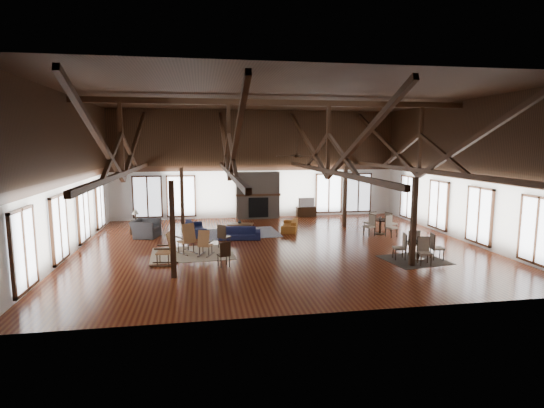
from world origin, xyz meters
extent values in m
plane|color=brown|center=(0.00, 0.00, 0.00)|extent=(16.00, 16.00, 0.00)
cube|color=black|center=(0.00, 0.00, 6.00)|extent=(16.00, 14.00, 0.02)
cube|color=silver|center=(0.00, 7.00, 3.00)|extent=(16.00, 0.02, 6.00)
cube|color=silver|center=(0.00, -7.00, 3.00)|extent=(16.00, 0.02, 6.00)
cube|color=silver|center=(-8.00, 0.00, 3.00)|extent=(0.02, 14.00, 6.00)
cube|color=silver|center=(8.00, 0.00, 3.00)|extent=(0.02, 14.00, 6.00)
cube|color=#311C0D|center=(0.00, 0.00, 5.75)|extent=(15.60, 0.18, 0.22)
cube|color=#311C0D|center=(-6.00, 0.00, 3.05)|extent=(0.16, 13.70, 0.18)
cube|color=#311C0D|center=(-6.00, 0.00, 4.40)|extent=(0.14, 0.14, 2.70)
cube|color=#311C0D|center=(-6.00, 3.50, 4.28)|extent=(0.15, 7.07, 3.12)
cube|color=#311C0D|center=(-6.00, -3.50, 4.28)|extent=(0.15, 7.07, 3.12)
cube|color=#311C0D|center=(-2.00, 0.00, 3.05)|extent=(0.16, 13.70, 0.18)
cube|color=#311C0D|center=(-2.00, 0.00, 4.40)|extent=(0.14, 0.14, 2.70)
cube|color=#311C0D|center=(-2.00, 3.50, 4.28)|extent=(0.15, 7.07, 3.12)
cube|color=#311C0D|center=(-2.00, -3.50, 4.28)|extent=(0.15, 7.07, 3.12)
cube|color=#311C0D|center=(2.00, 0.00, 3.05)|extent=(0.16, 13.70, 0.18)
cube|color=#311C0D|center=(2.00, 0.00, 4.40)|extent=(0.14, 0.14, 2.70)
cube|color=#311C0D|center=(2.00, 3.50, 4.28)|extent=(0.15, 7.07, 3.12)
cube|color=#311C0D|center=(2.00, -3.50, 4.28)|extent=(0.15, 7.07, 3.12)
cube|color=#311C0D|center=(6.00, 0.00, 3.05)|extent=(0.16, 13.70, 0.18)
cube|color=#311C0D|center=(6.00, 0.00, 4.40)|extent=(0.14, 0.14, 2.70)
cube|color=#311C0D|center=(6.00, 3.50, 4.28)|extent=(0.15, 7.07, 3.12)
cube|color=#311C0D|center=(6.00, -3.50, 4.28)|extent=(0.15, 7.07, 3.12)
cube|color=#311C0D|center=(-4.00, -3.50, 1.52)|extent=(0.16, 0.16, 3.05)
cube|color=#311C0D|center=(4.00, -3.50, 1.52)|extent=(0.16, 0.16, 3.05)
cube|color=#311C0D|center=(-4.00, 3.50, 1.52)|extent=(0.16, 0.16, 3.05)
cube|color=#311C0D|center=(4.00, 3.50, 1.52)|extent=(0.16, 0.16, 3.05)
cube|color=#726356|center=(0.00, 6.68, 1.30)|extent=(2.40, 0.62, 2.60)
cube|color=black|center=(0.00, 6.36, 0.65)|extent=(1.10, 0.06, 1.10)
cube|color=black|center=(0.00, 6.40, 1.35)|extent=(2.50, 0.20, 0.12)
cylinder|color=black|center=(0.50, -1.00, 4.05)|extent=(0.04, 0.04, 0.70)
cylinder|color=black|center=(0.50, -1.00, 3.70)|extent=(0.20, 0.20, 0.10)
cube|color=black|center=(0.95, -1.00, 3.70)|extent=(0.70, 0.12, 0.02)
cube|color=black|center=(0.50, -0.55, 3.70)|extent=(0.12, 0.70, 0.02)
cube|color=black|center=(0.05, -1.00, 3.70)|extent=(0.70, 0.12, 0.02)
cube|color=black|center=(0.50, -1.45, 3.70)|extent=(0.12, 0.70, 0.02)
imported|color=#141738|center=(-1.47, 1.54, 0.26)|extent=(1.88, 0.95, 0.53)
imported|color=#161C3F|center=(-3.39, 2.92, 0.30)|extent=(2.11, 1.03, 0.59)
imported|color=#98561D|center=(1.06, 2.99, 0.26)|extent=(1.93, 1.18, 0.53)
cube|color=brown|center=(-1.34, 2.82, 0.42)|extent=(1.29, 0.89, 0.06)
cube|color=brown|center=(-1.83, 2.63, 0.19)|extent=(0.06, 0.06, 0.39)
cube|color=brown|center=(-1.83, 3.01, 0.19)|extent=(0.06, 0.06, 0.39)
cube|color=brown|center=(-0.85, 2.63, 0.19)|extent=(0.06, 0.06, 0.39)
cube|color=brown|center=(-0.85, 3.01, 0.19)|extent=(0.06, 0.06, 0.39)
imported|color=#B2B2B2|center=(-1.37, 2.89, 0.54)|extent=(0.23, 0.23, 0.19)
imported|color=#303032|center=(-5.60, 2.65, 0.39)|extent=(1.43, 1.32, 0.78)
cube|color=black|center=(-6.15, 3.49, 0.31)|extent=(0.46, 0.46, 0.62)
cylinder|color=black|center=(-6.15, 3.49, 0.80)|extent=(0.08, 0.08, 0.37)
cone|color=beige|center=(-6.15, 3.49, 1.05)|extent=(0.33, 0.33, 0.27)
cube|color=#926037|center=(-3.73, -0.53, 0.45)|extent=(0.71, 0.70, 0.05)
cube|color=#926037|center=(-3.60, -0.73, 0.81)|extent=(0.54, 0.45, 0.75)
cube|color=black|center=(-3.91, -0.64, 0.03)|extent=(0.54, 0.80, 0.05)
cube|color=black|center=(-3.55, -0.41, 0.03)|extent=(0.54, 0.80, 0.05)
cube|color=#926037|center=(-2.99, -0.95, 0.38)|extent=(0.56, 0.55, 0.05)
cube|color=#926037|center=(-3.06, -1.13, 0.68)|extent=(0.47, 0.32, 0.63)
cube|color=black|center=(-3.15, -0.88, 0.02)|extent=(0.33, 0.73, 0.05)
cube|color=black|center=(-2.82, -1.02, 0.02)|extent=(0.33, 0.73, 0.05)
cube|color=#926037|center=(-4.42, -2.03, 0.44)|extent=(0.55, 0.57, 0.05)
cube|color=#926037|center=(-4.19, -2.06, 0.79)|extent=(0.26, 0.53, 0.73)
cube|color=black|center=(-4.45, -2.24, 0.03)|extent=(0.90, 0.17, 0.05)
cube|color=black|center=(-4.40, -1.82, 0.03)|extent=(0.90, 0.17, 0.05)
cube|color=black|center=(-2.23, 0.11, 0.44)|extent=(0.57, 0.57, 0.05)
cube|color=black|center=(-2.34, -0.04, 0.70)|extent=(0.35, 0.27, 0.53)
cylinder|color=black|center=(-2.23, 0.11, 0.22)|extent=(0.03, 0.03, 0.44)
cube|color=black|center=(-2.40, -2.54, 0.40)|extent=(0.47, 0.47, 0.04)
cube|color=black|center=(-2.35, -2.71, 0.64)|extent=(0.37, 0.14, 0.49)
cylinder|color=black|center=(-2.40, -2.54, 0.20)|extent=(0.03, 0.03, 0.40)
cylinder|color=black|center=(4.60, -2.81, 0.66)|extent=(0.78, 0.78, 0.04)
cylinder|color=black|center=(4.60, -2.81, 0.34)|extent=(0.10, 0.10, 0.64)
cylinder|color=black|center=(4.60, -2.81, 0.02)|extent=(0.47, 0.47, 0.04)
cylinder|color=black|center=(5.04, 1.50, 0.67)|extent=(0.79, 0.79, 0.04)
cylinder|color=black|center=(5.04, 1.50, 0.35)|extent=(0.10, 0.10, 0.65)
cylinder|color=black|center=(5.04, 1.50, 0.02)|extent=(0.48, 0.48, 0.04)
imported|color=#B2B2B2|center=(4.62, -2.74, 0.73)|extent=(0.15, 0.15, 0.09)
imported|color=#B2B2B2|center=(5.05, 1.58, 0.74)|extent=(0.16, 0.16, 0.10)
cube|color=black|center=(2.82, 6.75, 0.28)|extent=(1.12, 0.42, 0.56)
imported|color=#B2B2B2|center=(2.80, 6.75, 0.83)|extent=(0.94, 0.16, 0.54)
cube|color=tan|center=(-3.49, -0.64, 0.01)|extent=(3.18, 2.56, 0.01)
cube|color=#16193F|center=(-1.25, 2.78, 0.01)|extent=(3.51, 2.72, 0.01)
cube|color=black|center=(4.43, -2.87, 0.01)|extent=(2.34, 2.18, 0.01)
camera|label=1|loc=(-3.08, -16.67, 4.18)|focal=28.00mm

